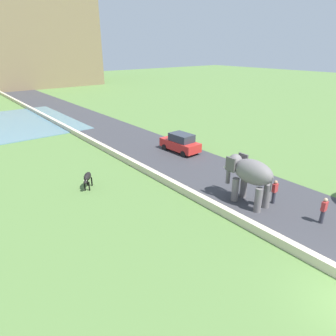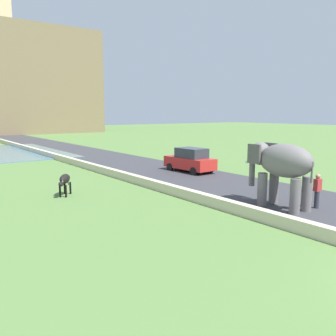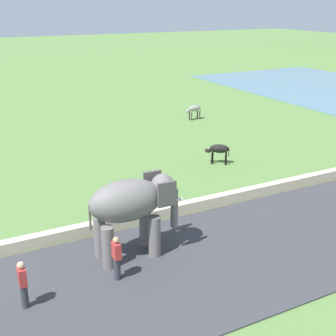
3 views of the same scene
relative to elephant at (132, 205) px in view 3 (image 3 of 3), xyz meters
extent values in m
cube|color=beige|center=(-2.23, 10.22, -1.78)|extent=(0.40, 110.00, 0.51)
ellipsoid|color=slate|center=(0.00, -0.22, 0.20)|extent=(1.43, 2.72, 1.50)
cylinder|color=slate|center=(-0.41, 0.66, -1.24)|extent=(0.44, 0.44, 1.60)
cylinder|color=slate|center=(0.43, 0.65, -1.24)|extent=(0.44, 0.44, 1.60)
cylinder|color=slate|center=(-0.43, -1.10, -1.24)|extent=(0.44, 0.44, 1.60)
cylinder|color=slate|center=(0.41, -1.11, -1.24)|extent=(0.44, 0.44, 1.60)
ellipsoid|color=slate|center=(0.01, 1.19, 0.39)|extent=(1.01, 0.91, 1.10)
cube|color=#504C4C|center=(-0.59, 1.07, 0.43)|extent=(0.13, 0.70, 0.90)
cube|color=#504C4C|center=(0.61, 1.05, 0.43)|extent=(0.13, 0.70, 0.90)
cylinder|color=slate|center=(0.02, 1.67, -0.50)|extent=(0.28, 0.28, 1.50)
cone|color=silver|center=(-0.20, 1.60, -0.05)|extent=(0.13, 0.56, 0.17)
cone|color=silver|center=(0.24, 1.59, -0.05)|extent=(0.13, 0.56, 0.17)
cylinder|color=#504C4C|center=(-0.02, -1.55, -0.15)|extent=(0.08, 0.08, 0.90)
cylinder|color=#33333D|center=(1.22, -1.11, -1.61)|extent=(0.22, 0.22, 0.85)
cube|color=#B73333|center=(1.22, -1.11, -0.91)|extent=(0.36, 0.22, 0.56)
sphere|color=tan|center=(1.22, -1.11, -0.52)|extent=(0.22, 0.22, 0.22)
cylinder|color=#33333D|center=(1.33, -4.12, -1.61)|extent=(0.22, 0.22, 0.85)
cube|color=#B73333|center=(1.33, -4.12, -0.91)|extent=(0.36, 0.22, 0.56)
sphere|color=tan|center=(1.33, -4.12, -0.52)|extent=(0.22, 0.22, 0.22)
ellipsoid|color=gray|center=(-16.53, 12.34, -1.14)|extent=(0.54, 1.14, 0.50)
cylinder|color=#373533|center=(-16.34, 11.97, -1.71)|extent=(0.10, 0.10, 0.65)
cylinder|color=#373533|center=(-16.65, 11.94, -1.71)|extent=(0.10, 0.10, 0.65)
cylinder|color=#373533|center=(-16.41, 12.73, -1.71)|extent=(0.10, 0.10, 0.65)
cylinder|color=#373533|center=(-16.72, 12.71, -1.71)|extent=(0.10, 0.10, 0.65)
ellipsoid|color=gray|center=(-16.47, 11.71, -1.29)|extent=(0.28, 0.42, 0.26)
cone|color=beige|center=(-16.38, 11.72, -1.12)|extent=(0.04, 0.04, 0.12)
cone|color=beige|center=(-16.56, 11.70, -1.12)|extent=(0.04, 0.04, 0.12)
cylinder|color=#373533|center=(-16.58, 12.87, -1.34)|extent=(0.04, 0.04, 0.45)
ellipsoid|color=black|center=(-6.95, 8.31, -1.14)|extent=(1.03, 1.14, 0.50)
cylinder|color=black|center=(-7.07, 7.91, -1.71)|extent=(0.10, 0.10, 0.65)
cylinder|color=black|center=(-7.31, 8.10, -1.71)|extent=(0.10, 0.10, 0.65)
cylinder|color=black|center=(-6.59, 8.51, -1.71)|extent=(0.10, 0.10, 0.65)
cylinder|color=black|center=(-6.83, 8.70, -1.71)|extent=(0.10, 0.10, 0.65)
ellipsoid|color=black|center=(-7.34, 7.81, -1.29)|extent=(0.44, 0.46, 0.26)
cone|color=beige|center=(-7.27, 7.75, -1.12)|extent=(0.04, 0.04, 0.12)
cone|color=beige|center=(-7.41, 7.86, -1.12)|extent=(0.04, 0.04, 0.12)
cylinder|color=black|center=(-6.62, 8.73, -1.34)|extent=(0.04, 0.04, 0.45)
camera|label=1|loc=(-14.36, -9.96, 7.28)|focal=31.85mm
camera|label=2|loc=(-13.58, -9.83, 2.33)|focal=38.34mm
camera|label=3|loc=(13.46, -5.57, 6.70)|focal=48.60mm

